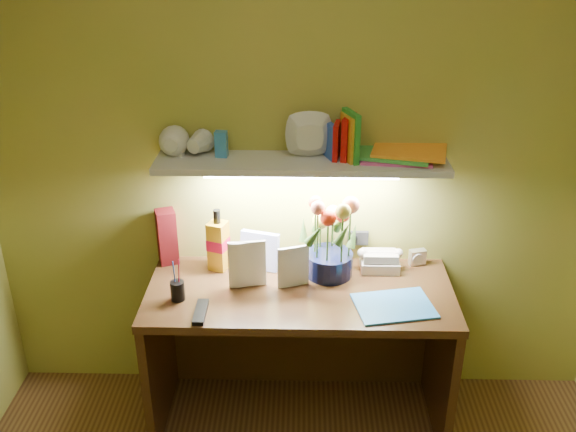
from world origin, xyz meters
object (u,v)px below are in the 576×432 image
object	(u,v)px
flower_bouquet	(330,237)
desk	(299,356)
telephone	(380,259)
whisky_bottle	(218,239)
desk_clock	(417,257)

from	to	relation	value
flower_bouquet	desk	bearing A→B (deg)	-132.70
telephone	whisky_bottle	size ratio (longest dim) A/B	0.58
desk	telephone	world-z (taller)	telephone
desk	whisky_bottle	bearing A→B (deg)	153.86
flower_bouquet	telephone	distance (m)	0.29
telephone	whisky_bottle	xyz separation A→B (m)	(-0.77, -0.01, 0.10)
desk	desk_clock	xyz separation A→B (m)	(0.57, 0.25, 0.41)
telephone	desk_clock	world-z (taller)	telephone
desk	telephone	xyz separation A→B (m)	(0.38, 0.20, 0.43)
flower_bouquet	desk_clock	xyz separation A→B (m)	(0.43, 0.10, -0.16)
desk_clock	whisky_bottle	xyz separation A→B (m)	(-0.96, -0.06, 0.12)
flower_bouquet	telephone	bearing A→B (deg)	12.13
telephone	desk	bearing A→B (deg)	-152.46
telephone	whisky_bottle	world-z (taller)	whisky_bottle
desk	whisky_bottle	distance (m)	0.69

